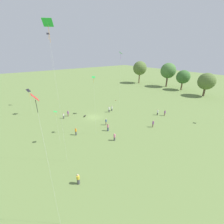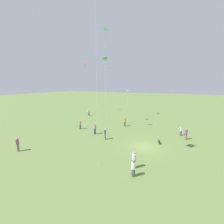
{
  "view_description": "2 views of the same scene",
  "coord_description": "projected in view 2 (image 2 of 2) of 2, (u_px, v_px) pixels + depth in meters",
  "views": [
    {
      "loc": [
        33.84,
        -19.33,
        17.38
      ],
      "look_at": [
        9.95,
        -1.0,
        5.04
      ],
      "focal_mm": 24.0,
      "sensor_mm": 36.0,
      "label": 1
    },
    {
      "loc": [
        -4.38,
        19.16,
        8.4
      ],
      "look_at": [
        5.67,
        -1.44,
        4.07
      ],
      "focal_mm": 24.0,
      "sensor_mm": 36.0,
      "label": 2
    }
  ],
  "objects": [
    {
      "name": "person_1",
      "position": [
        89.0,
        112.0,
        40.13
      ],
      "size": [
        0.46,
        0.46,
        1.7
      ],
      "rotation": [
        0.0,
        0.0,
        4.69
      ],
      "color": "#4C4C51",
      "rests_on": "ground_plane"
    },
    {
      "name": "person_10",
      "position": [
        133.0,
        168.0,
        13.68
      ],
      "size": [
        0.54,
        0.54,
        1.6
      ],
      "rotation": [
        0.0,
        0.0,
        1.01
      ],
      "color": "#4C4C51",
      "rests_on": "ground_plane"
    },
    {
      "name": "person_0",
      "position": [
        95.0,
        129.0,
        25.23
      ],
      "size": [
        0.52,
        0.52,
        1.8
      ],
      "rotation": [
        0.0,
        0.0,
        5.95
      ],
      "color": "#333D5B",
      "rests_on": "ground_plane"
    },
    {
      "name": "kite_0",
      "position": [
        85.0,
        67.0,
        42.88
      ],
      "size": [
        0.7,
        0.51,
        14.53
      ],
      "rotation": [
        0.0,
        0.0,
        2.27
      ],
      "color": "red",
      "rests_on": "ground_plane"
    },
    {
      "name": "person_5",
      "position": [
        18.0,
        145.0,
        18.78
      ],
      "size": [
        0.51,
        0.51,
        1.79
      ],
      "rotation": [
        0.0,
        0.0,
        2.09
      ],
      "color": "#847056",
      "rests_on": "ground_plane"
    },
    {
      "name": "person_8",
      "position": [
        186.0,
        134.0,
        22.8
      ],
      "size": [
        0.48,
        0.48,
        1.69
      ],
      "rotation": [
        0.0,
        0.0,
        0.21
      ],
      "color": "#847056",
      "rests_on": "ground_plane"
    },
    {
      "name": "person_7",
      "position": [
        181.0,
        131.0,
        24.55
      ],
      "size": [
        0.49,
        0.49,
        1.59
      ],
      "rotation": [
        0.0,
        0.0,
        5.71
      ],
      "color": "#4C4C51",
      "rests_on": "ground_plane"
    },
    {
      "name": "person_9",
      "position": [
        105.0,
        134.0,
        22.83
      ],
      "size": [
        0.45,
        0.45,
        1.72
      ],
      "rotation": [
        0.0,
        0.0,
        2.2
      ],
      "color": "#847056",
      "rests_on": "ground_plane"
    },
    {
      "name": "kite_4",
      "position": [
        105.0,
        33.0,
        33.73
      ],
      "size": [
        1.33,
        1.44,
        20.91
      ],
      "rotation": [
        0.0,
        0.0,
        3.42
      ],
      "color": "green",
      "rests_on": "ground_plane"
    },
    {
      "name": "person_4",
      "position": [
        125.0,
        122.0,
        29.95
      ],
      "size": [
        0.37,
        0.37,
        1.8
      ],
      "rotation": [
        0.0,
        0.0,
        1.58
      ],
      "color": "#4C4C51",
      "rests_on": "ground_plane"
    },
    {
      "name": "dog_0",
      "position": [
        159.0,
        142.0,
        21.22
      ],
      "size": [
        0.39,
        0.74,
        0.5
      ],
      "rotation": [
        0.0,
        0.0,
        0.21
      ],
      "color": "black",
      "rests_on": "ground_plane"
    },
    {
      "name": "ground_plane",
      "position": [
        145.0,
        146.0,
        20.37
      ],
      "size": [
        240.0,
        240.0,
        0.0
      ],
      "primitive_type": "plane",
      "color": "olive"
    },
    {
      "name": "person_3",
      "position": [
        134.0,
        160.0,
        15.04
      ],
      "size": [
        0.47,
        0.47,
        1.76
      ],
      "rotation": [
        0.0,
        0.0,
        4.5
      ],
      "color": "#4C4C51",
      "rests_on": "ground_plane"
    },
    {
      "name": "person_6",
      "position": [
        80.0,
        125.0,
        28.15
      ],
      "size": [
        0.58,
        0.58,
        1.67
      ],
      "rotation": [
        0.0,
        0.0,
        5.64
      ],
      "color": "#4C4C51",
      "rests_on": "ground_plane"
    },
    {
      "name": "kite_1",
      "position": [
        128.0,
        92.0,
        32.81
      ],
      "size": [
        0.74,
        0.72,
        7.02
      ],
      "rotation": [
        0.0,
        0.0,
        2.1
      ],
      "color": "green",
      "rests_on": "ground_plane"
    },
    {
      "name": "kite_6",
      "position": [
        105.0,
        64.0,
        25.57
      ],
      "size": [
        0.88,
        0.88,
        12.79
      ],
      "rotation": [
        0.0,
        0.0,
        0.16
      ],
      "color": "green",
      "rests_on": "ground_plane"
    }
  ]
}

